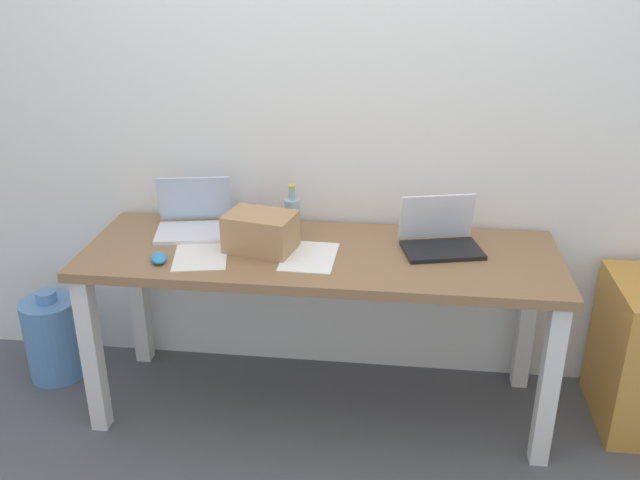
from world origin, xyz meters
The scene contains 12 objects.
ground_plane centered at (0.00, 0.00, 0.00)m, with size 8.00×8.00×0.00m, color #515459.
back_wall centered at (0.00, 0.39, 1.30)m, with size 5.20×0.08×2.60m, color white.
desk centered at (0.00, 0.00, 0.65)m, with size 1.95×0.65×0.76m.
laptop_left centered at (-0.57, 0.15, 0.80)m, with size 0.36×0.31×0.23m.
laptop_right centered at (0.49, 0.09, 0.80)m, with size 0.36×0.29×0.21m.
beer_bottle centered at (-0.14, 0.18, 0.84)m, with size 0.07×0.07×0.22m.
computer_mouse centered at (-0.62, -0.18, 0.77)m, with size 0.06×0.10×0.03m, color #338CC6.
cardboard_box centered at (-0.24, -0.01, 0.84)m, with size 0.27×0.19×0.16m, color tan.
coffee_mug centered at (-0.35, 0.23, 0.80)m, with size 0.08×0.08×0.10m, color #724799.
paper_sheet_front_left centered at (-0.47, -0.10, 0.76)m, with size 0.21×0.30×0.00m, color white.
paper_sheet_center centered at (-0.04, -0.06, 0.76)m, with size 0.21×0.30×0.00m, color white.
water_cooler_jug centered at (-1.28, 0.09, 0.20)m, with size 0.26×0.26×0.44m.
Camera 1 is at (0.30, -2.54, 1.92)m, focal length 38.59 mm.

